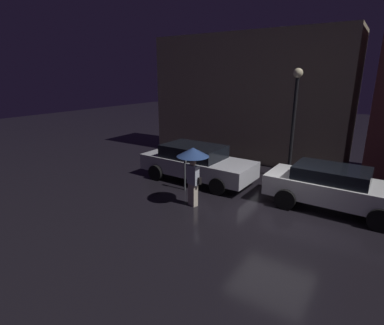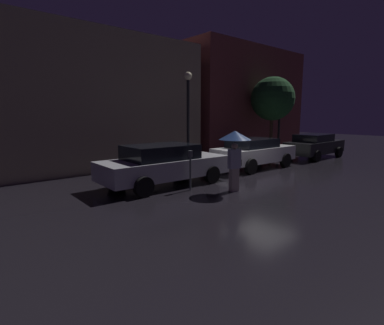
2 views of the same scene
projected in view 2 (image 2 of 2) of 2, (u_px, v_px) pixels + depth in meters
name	position (u px, v px, depth m)	size (l,w,h in m)	color
ground_plane	(262.00, 177.00, 12.25)	(60.00, 60.00, 0.00)	black
building_facade_left	(102.00, 102.00, 14.17)	(9.91, 3.00, 6.18)	gray
building_facade_right	(245.00, 101.00, 20.86)	(9.69, 3.00, 6.94)	brown
parked_car_silver	(164.00, 164.00, 10.68)	(4.75, 2.05, 1.47)	#B7B7BF
parked_car_white	(254.00, 152.00, 14.07)	(4.30, 1.92, 1.41)	silver
parked_car_black	(314.00, 145.00, 17.42)	(4.38, 1.88, 1.40)	black
pedestrian_with_umbrella	(235.00, 143.00, 9.71)	(1.05, 1.05, 2.00)	beige
parking_meter	(190.00, 166.00, 9.94)	(0.12, 0.10, 1.34)	#4C5154
street_lamp_near	(188.00, 105.00, 14.14)	(0.38, 0.38, 4.48)	black
street_lamp_far	(280.00, 112.00, 18.86)	(0.36, 0.36, 4.06)	black
street_tree	(273.00, 99.00, 18.06)	(2.62, 2.62, 4.77)	#473323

